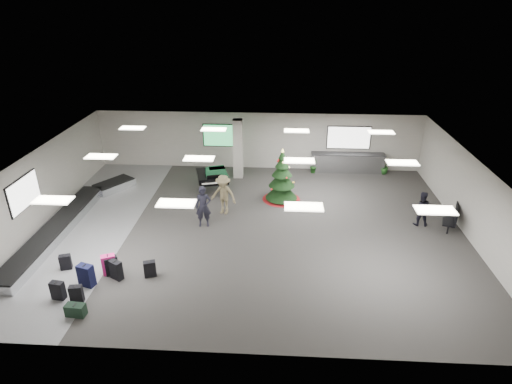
# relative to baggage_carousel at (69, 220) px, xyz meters

# --- Properties ---
(ground) EXTENTS (18.00, 18.00, 0.00)m
(ground) POSITION_rel_baggage_carousel_xyz_m (7.84, 0.08, -0.21)
(ground) COLOR #34312F
(ground) RESTS_ON ground
(room_envelope) EXTENTS (18.02, 14.02, 3.21)m
(room_envelope) POSITION_rel_baggage_carousel_xyz_m (7.46, 0.75, 2.12)
(room_envelope) COLOR beige
(room_envelope) RESTS_ON ground
(baggage_carousel) EXTENTS (2.28, 9.71, 0.43)m
(baggage_carousel) POSITION_rel_baggage_carousel_xyz_m (0.00, 0.00, 0.00)
(baggage_carousel) COLOR silver
(baggage_carousel) RESTS_ON ground
(service_counter) EXTENTS (4.05, 0.65, 1.08)m
(service_counter) POSITION_rel_baggage_carousel_xyz_m (12.84, 6.73, 0.33)
(service_counter) COLOR silver
(service_counter) RESTS_ON ground
(suitcase_0) EXTENTS (0.43, 0.28, 0.64)m
(suitcase_0) POSITION_rel_baggage_carousel_xyz_m (2.60, -5.03, 0.10)
(suitcase_0) COLOR black
(suitcase_0) RESTS_ON ground
(suitcase_1) EXTENTS (0.51, 0.44, 0.73)m
(suitcase_1) POSITION_rel_baggage_carousel_xyz_m (3.44, -3.70, 0.14)
(suitcase_1) COLOR black
(suitcase_1) RESTS_ON ground
(pink_suitcase) EXTENTS (0.55, 0.44, 0.77)m
(pink_suitcase) POSITION_rel_baggage_carousel_xyz_m (3.07, -3.42, 0.16)
(pink_suitcase) COLOR #EB1E7C
(pink_suitcase) RESTS_ON ground
(suitcase_3) EXTENTS (0.51, 0.46, 0.70)m
(suitcase_3) POSITION_rel_baggage_carousel_xyz_m (3.16, -3.43, 0.13)
(suitcase_3) COLOR black
(suitcase_3) RESTS_ON ground
(navy_suitcase) EXTENTS (0.59, 0.44, 0.83)m
(navy_suitcase) POSITION_rel_baggage_carousel_xyz_m (2.56, -4.15, 0.19)
(navy_suitcase) COLOR black
(navy_suitcase) RESTS_ON ground
(suitcase_5) EXTENTS (0.46, 0.29, 0.67)m
(suitcase_5) POSITION_rel_baggage_carousel_xyz_m (1.92, -4.89, 0.11)
(suitcase_5) COLOR black
(suitcase_5) RESTS_ON ground
(green_duffel) EXTENTS (0.63, 0.35, 0.42)m
(green_duffel) POSITION_rel_baggage_carousel_xyz_m (2.83, -5.65, -0.01)
(green_duffel) COLOR black
(green_duffel) RESTS_ON ground
(suitcase_7) EXTENTS (0.47, 0.34, 0.63)m
(suitcase_7) POSITION_rel_baggage_carousel_xyz_m (4.57, -3.51, 0.09)
(suitcase_7) COLOR black
(suitcase_7) RESTS_ON ground
(suitcase_8) EXTENTS (0.44, 0.34, 0.60)m
(suitcase_8) POSITION_rel_baggage_carousel_xyz_m (1.39, -3.25, 0.08)
(suitcase_8) COLOR black
(suitcase_8) RESTS_ON ground
(christmas_tree) EXTENTS (1.83, 1.83, 2.62)m
(christmas_tree) POSITION_rel_baggage_carousel_xyz_m (9.19, 3.00, 0.68)
(christmas_tree) COLOR maroon
(christmas_tree) RESTS_ON ground
(grand_piano) EXTENTS (1.89, 2.21, 1.08)m
(grand_piano) POSITION_rel_baggage_carousel_xyz_m (5.70, 3.87, 0.56)
(grand_piano) COLOR black
(grand_piano) RESTS_ON ground
(bench) EXTENTS (1.00, 1.58, 0.95)m
(bench) POSITION_rel_baggage_carousel_xyz_m (16.44, 0.68, 0.32)
(bench) COLOR black
(bench) RESTS_ON ground
(traveler_a) EXTENTS (0.71, 0.51, 1.83)m
(traveler_a) POSITION_rel_baggage_carousel_xyz_m (5.88, 0.21, 0.70)
(traveler_a) COLOR black
(traveler_a) RESTS_ON ground
(traveler_b) EXTENTS (1.35, 1.02, 1.86)m
(traveler_b) POSITION_rel_baggage_carousel_xyz_m (6.58, 1.41, 0.72)
(traveler_b) COLOR #827350
(traveler_b) RESTS_ON ground
(traveler_bench) EXTENTS (0.79, 0.64, 1.55)m
(traveler_bench) POSITION_rel_baggage_carousel_xyz_m (15.14, 0.83, 0.56)
(traveler_bench) COLOR black
(traveler_bench) RESTS_ON ground
(potted_plant_left) EXTENTS (0.55, 0.57, 0.80)m
(potted_plant_left) POSITION_rel_baggage_carousel_xyz_m (10.98, 6.51, 0.19)
(potted_plant_left) COLOR #123817
(potted_plant_left) RESTS_ON ground
(potted_plant_right) EXTENTS (0.68, 0.68, 0.90)m
(potted_plant_right) POSITION_rel_baggage_carousel_xyz_m (14.84, 6.58, 0.24)
(potted_plant_right) COLOR #123817
(potted_plant_right) RESTS_ON ground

